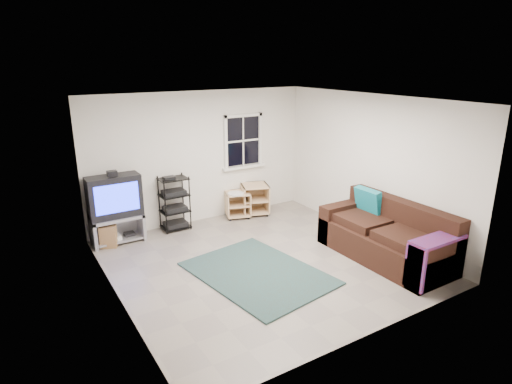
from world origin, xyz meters
TOP-DOWN VIEW (x-y plane):
  - room at (0.95, 2.27)m, footprint 4.60×4.62m
  - tv_unit at (-1.80, 2.05)m, footprint 0.91×0.45m
  - av_rack at (-0.69, 2.09)m, footprint 0.53×0.39m
  - side_table_left at (1.09, 2.05)m, footprint 0.70×0.70m
  - side_table_right at (0.67, 2.06)m, footprint 0.61×0.61m
  - sofa at (1.82, -0.94)m, footprint 1.00×2.24m
  - shag_rug at (-0.29, -0.31)m, footprint 1.88×2.38m
  - paper_bag at (-2.00, 1.91)m, footprint 0.32×0.28m

SIDE VIEW (x-z plane):
  - shag_rug at x=-0.29m, z-range 0.00..0.03m
  - paper_bag at x=-2.00m, z-range 0.00..0.39m
  - side_table_right at x=0.67m, z-range 0.03..0.59m
  - side_table_left at x=1.09m, z-range 0.02..0.66m
  - sofa at x=1.82m, z-range -0.15..0.88m
  - av_rack at x=-0.69m, z-range -0.07..0.99m
  - tv_unit at x=-1.80m, z-range 0.07..1.40m
  - room at x=0.95m, z-range -0.82..3.78m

